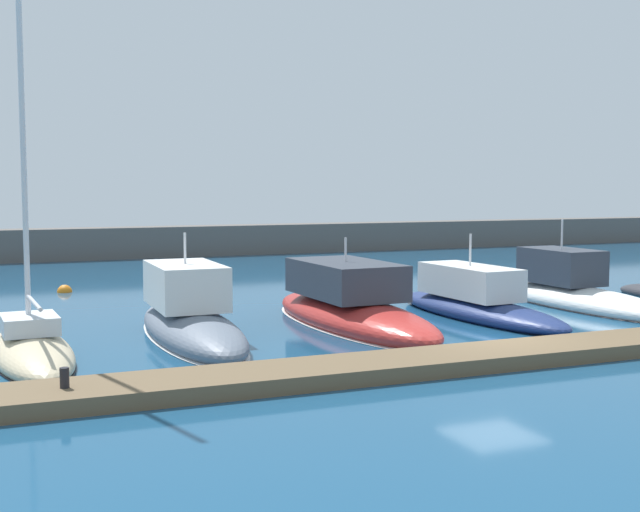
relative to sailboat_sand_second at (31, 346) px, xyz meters
The scene contains 10 objects.
ground_plane 12.90m from the sailboat_sand_second, 17.22° to the right, with size 120.00×120.00×0.00m, color navy.
dock_pier 13.39m from the sailboat_sand_second, 23.13° to the right, with size 40.86×2.08×0.39m, color brown.
breakwater_seawall 32.39m from the sailboat_sand_second, 67.65° to the left, with size 108.00×2.03×2.00m, color #5B5651.
sailboat_sand_second is the anchor object (origin of this frame).
motorboat_slate_third 4.94m from the sailboat_sand_second, 16.95° to the left, with size 2.57×9.27×3.59m.
motorboat_red_fourth 10.40m from the sailboat_sand_second, ahead, with size 3.43×10.36×3.32m.
motorboat_navy_fifth 15.18m from the sailboat_sand_second, ahead, with size 2.81×9.26×3.19m.
motorboat_white_sixth 20.31m from the sailboat_sand_second, ahead, with size 2.70×10.06×3.76m.
mooring_buoy_orange 14.20m from the sailboat_sand_second, 81.53° to the left, with size 0.66×0.66×0.66m, color orange.
dock_bollard 5.28m from the sailboat_sand_second, 85.53° to the right, with size 0.20×0.20×0.44m, color black.
Camera 1 is at (-13.35, -19.26, 4.72)m, focal length 45.59 mm.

